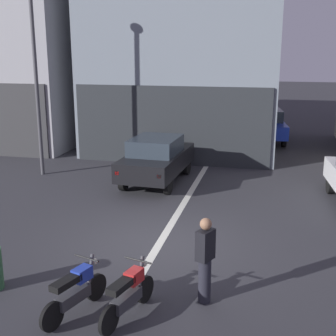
% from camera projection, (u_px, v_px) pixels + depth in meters
% --- Properties ---
extents(ground_plane, '(120.00, 120.00, 0.00)m').
position_uv_depth(ground_plane, '(159.00, 244.00, 11.17)').
color(ground_plane, '#333338').
extents(lane_centre_line, '(0.20, 18.00, 0.01)m').
position_uv_depth(lane_centre_line, '(199.00, 178.00, 16.83)').
color(lane_centre_line, silver).
rests_on(lane_centre_line, ground).
extents(car_black_crossing_near, '(1.97, 4.19, 1.64)m').
position_uv_depth(car_black_crossing_near, '(157.00, 158.00, 16.15)').
color(car_black_crossing_near, black).
rests_on(car_black_crossing_near, ground).
extents(car_blue_down_street, '(2.27, 4.29, 1.64)m').
position_uv_depth(car_blue_down_street, '(265.00, 124.00, 23.38)').
color(car_blue_down_street, black).
rests_on(car_blue_down_street, ground).
extents(street_lamp, '(0.36, 0.36, 7.09)m').
position_uv_depth(street_lamp, '(35.00, 59.00, 16.31)').
color(street_lamp, '#47474C').
rests_on(street_lamp, ground).
extents(motorcycle_blue_row_leftmost, '(0.67, 1.61, 0.98)m').
position_uv_depth(motorcycle_blue_row_leftmost, '(75.00, 291.00, 8.12)').
color(motorcycle_blue_row_leftmost, black).
rests_on(motorcycle_blue_row_leftmost, ground).
extents(motorcycle_red_row_left_mid, '(0.62, 1.63, 0.98)m').
position_uv_depth(motorcycle_red_row_left_mid, '(128.00, 293.00, 8.03)').
color(motorcycle_red_row_left_mid, black).
rests_on(motorcycle_red_row_left_mid, ground).
extents(person_by_motorcycles, '(0.35, 0.42, 1.67)m').
position_uv_depth(person_by_motorcycles, '(205.00, 260.00, 8.42)').
color(person_by_motorcycles, '#23232D').
rests_on(person_by_motorcycles, ground).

